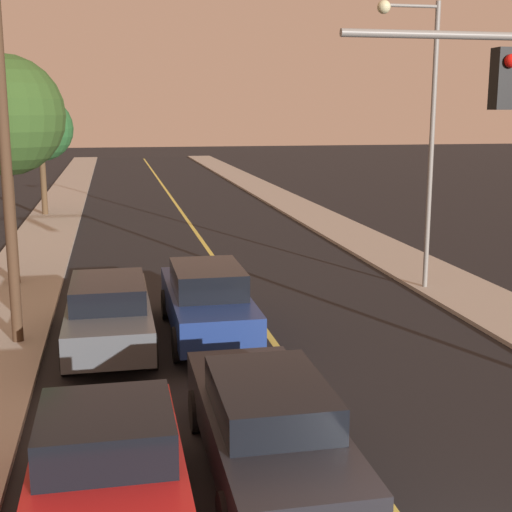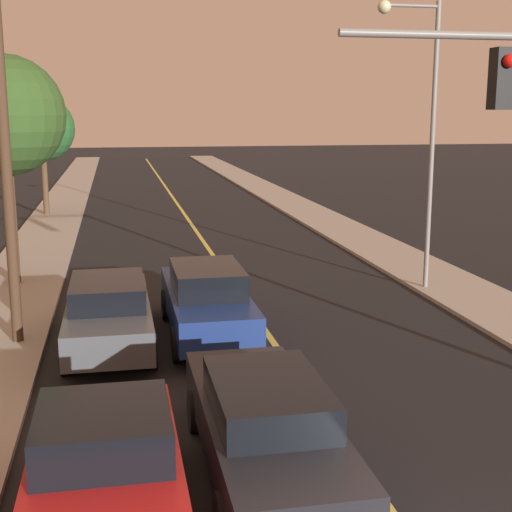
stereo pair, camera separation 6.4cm
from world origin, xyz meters
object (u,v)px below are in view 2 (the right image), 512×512
(car_near_lane_front, at_px, (265,424))
(tree_left_near, at_px, (5,116))
(streetlamp_right, at_px, (421,111))
(tree_left_far, at_px, (42,129))
(car_outer_lane_second, at_px, (109,311))
(utility_pole_left, at_px, (4,131))
(car_near_lane_second, at_px, (207,300))
(car_outer_lane_front, at_px, (105,465))

(car_near_lane_front, distance_m, tree_left_near, 14.09)
(streetlamp_right, bearing_deg, tree_left_far, 123.79)
(tree_left_near, xyz_separation_m, tree_left_far, (-0.39, 14.77, -0.71))
(car_outer_lane_second, relative_size, utility_pole_left, 0.58)
(car_near_lane_second, bearing_deg, utility_pole_left, 177.78)
(car_near_lane_front, height_order, tree_left_far, tree_left_far)
(car_outer_lane_second, height_order, tree_left_near, tree_left_near)
(car_outer_lane_front, xyz_separation_m, tree_left_far, (-3.16, 28.07, 3.48))
(utility_pole_left, bearing_deg, car_outer_lane_second, -14.14)
(car_outer_lane_second, distance_m, utility_pole_left, 4.43)
(tree_left_near, bearing_deg, car_outer_lane_front, -78.22)
(car_near_lane_second, relative_size, car_outer_lane_second, 1.01)
(car_outer_lane_second, bearing_deg, car_outer_lane_front, -90.00)
(car_near_lane_front, bearing_deg, streetlamp_right, 56.32)
(streetlamp_right, bearing_deg, car_outer_lane_second, -158.46)
(car_outer_lane_front, relative_size, car_outer_lane_second, 0.75)
(car_outer_lane_second, bearing_deg, utility_pole_left, 165.86)
(car_near_lane_second, xyz_separation_m, utility_pole_left, (-4.23, 0.16, 3.86))
(car_outer_lane_second, xyz_separation_m, utility_pole_left, (-2.01, 0.51, 3.91))
(car_outer_lane_second, xyz_separation_m, tree_left_near, (-2.77, 6.26, 4.18))
(utility_pole_left, bearing_deg, car_outer_lane_front, -75.09)
(car_near_lane_front, xyz_separation_m, tree_left_near, (-4.99, 12.48, 4.22))
(car_near_lane_second, xyz_separation_m, car_outer_lane_second, (-2.22, -0.34, -0.05))
(streetlamp_right, bearing_deg, car_near_lane_second, -154.46)
(car_outer_lane_front, distance_m, tree_left_far, 28.46)
(car_outer_lane_front, distance_m, utility_pole_left, 8.74)
(utility_pole_left, distance_m, tree_left_far, 20.56)
(car_near_lane_second, xyz_separation_m, tree_left_far, (-5.38, 20.69, 3.42))
(streetlamp_right, height_order, tree_left_far, streetlamp_right)
(car_outer_lane_front, xyz_separation_m, streetlamp_right, (8.63, 10.45, 4.32))
(car_near_lane_front, height_order, car_outer_lane_second, car_outer_lane_second)
(car_outer_lane_second, bearing_deg, tree_left_far, 98.55)
(car_outer_lane_front, distance_m, tree_left_near, 14.22)
(car_near_lane_front, bearing_deg, tree_left_far, 101.16)
(car_outer_lane_front, xyz_separation_m, car_outer_lane_second, (0.00, 7.04, 0.01))
(car_near_lane_second, relative_size, tree_left_far, 0.90)
(car_outer_lane_front, bearing_deg, car_outer_lane_second, 90.00)
(car_outer_lane_second, relative_size, tree_left_near, 0.77)
(car_outer_lane_second, distance_m, streetlamp_right, 10.23)
(car_outer_lane_front, bearing_deg, streetlamp_right, 50.44)
(car_outer_lane_front, relative_size, tree_left_far, 0.67)
(car_near_lane_front, xyz_separation_m, tree_left_far, (-5.38, 27.25, 3.51))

